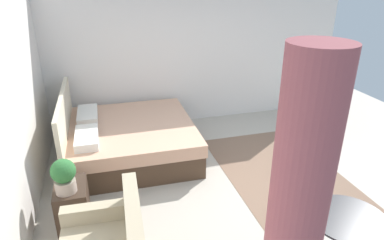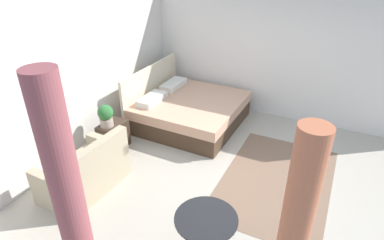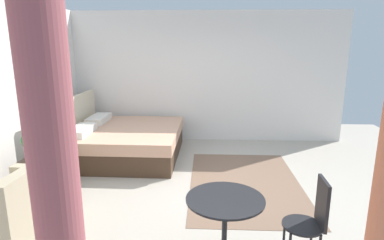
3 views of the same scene
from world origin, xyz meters
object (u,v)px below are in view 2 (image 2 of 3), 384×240
at_px(balcony_table, 206,232).
at_px(potted_plant, 106,115).
at_px(bed, 188,110).
at_px(nightstand, 114,136).
at_px(couch, 86,173).

bearing_deg(balcony_table, potted_plant, 60.74).
xyz_separation_m(potted_plant, balcony_table, (-1.44, -2.58, -0.23)).
height_order(bed, balcony_table, bed).
xyz_separation_m(nightstand, balcony_table, (-1.54, -2.55, 0.24)).
height_order(bed, couch, bed).
relative_size(couch, nightstand, 2.48).
xyz_separation_m(bed, potted_plant, (-1.58, 0.84, 0.43)).
bearing_deg(bed, balcony_table, -150.05).
relative_size(couch, potted_plant, 3.24).
bearing_deg(couch, bed, -10.09).
xyz_separation_m(bed, balcony_table, (-3.02, -1.74, 0.20)).
height_order(bed, potted_plant, bed).
relative_size(bed, nightstand, 3.87).
bearing_deg(nightstand, couch, -162.87).
xyz_separation_m(nightstand, potted_plant, (-0.10, 0.03, 0.47)).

